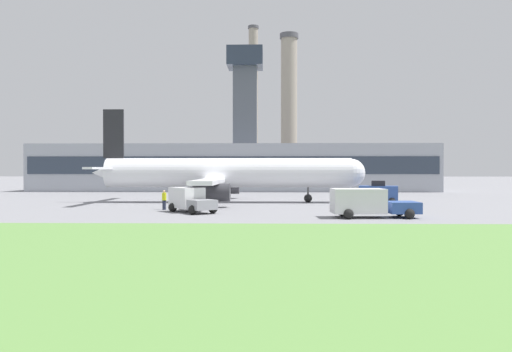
# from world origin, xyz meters

# --- Properties ---
(ground_plane) EXTENTS (400.00, 400.00, 0.00)m
(ground_plane) POSITION_xyz_m (0.00, 0.00, 0.00)
(ground_plane) COLOR gray
(grass_strip) EXTENTS (240.00, 37.00, 0.06)m
(grass_strip) POSITION_xyz_m (0.00, -36.50, 0.03)
(grass_strip) COLOR #5B8942
(grass_strip) RESTS_ON ground_plane
(terminal_building) EXTENTS (62.06, 14.40, 22.80)m
(terminal_building) POSITION_xyz_m (0.10, 32.58, 4.12)
(terminal_building) COLOR #9EA3AD
(terminal_building) RESTS_ON ground_plane
(smokestack_left) EXTENTS (2.40, 2.40, 35.54)m
(smokestack_left) POSITION_xyz_m (2.11, 64.08, 17.87)
(smokestack_left) COLOR gray
(smokestack_left) RESTS_ON ground_plane
(smokestack_right) EXTENTS (3.99, 3.99, 32.50)m
(smokestack_right) POSITION_xyz_m (9.93, 59.48, 16.41)
(smokestack_right) COLOR gray
(smokestack_right) RESTS_ON ground_plane
(airplane) EXTENTS (27.75, 25.27, 9.44)m
(airplane) POSITION_xyz_m (0.95, 2.52, 2.88)
(airplane) COLOR white
(airplane) RESTS_ON ground_plane
(pushback_tug) EXTENTS (3.92, 3.02, 2.26)m
(pushback_tug) POSITION_xyz_m (15.91, -0.13, 1.02)
(pushback_tug) COLOR #2D4C93
(pushback_tug) RESTS_ON ground_plane
(baggage_truck) EXTENTS (4.22, 4.64, 1.91)m
(baggage_truck) POSITION_xyz_m (-0.65, -9.45, 0.94)
(baggage_truck) COLOR gray
(baggage_truck) RESTS_ON ground_plane
(fuel_truck) EXTENTS (5.96, 3.04, 1.99)m
(fuel_truck) POSITION_xyz_m (12.25, -13.46, 1.00)
(fuel_truck) COLOR #2D4C93
(fuel_truck) RESTS_ON ground_plane
(ground_crew_person) EXTENTS (0.37, 0.37, 1.62)m
(ground_crew_person) POSITION_xyz_m (-3.16, -7.09, 0.83)
(ground_crew_person) COLOR #23283D
(ground_crew_person) RESTS_ON ground_plane
(traffic_cone_near_nose) EXTENTS (0.54, 0.54, 0.68)m
(traffic_cone_near_nose) POSITION_xyz_m (11.32, -2.23, 0.31)
(traffic_cone_near_nose) COLOR black
(traffic_cone_near_nose) RESTS_ON ground_plane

